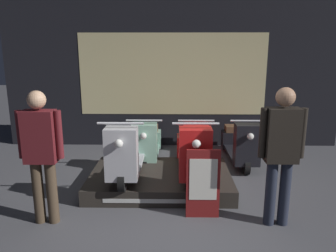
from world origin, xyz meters
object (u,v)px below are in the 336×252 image
person_left_browsing (41,149)px  scooter_backrow_0 (147,143)px  person_right_browsing (281,148)px  price_sign_board (203,184)px  scooter_backrow_2 (240,144)px  scooter_display_left (128,152)px  scooter_backrow_1 (193,144)px  scooter_display_right (192,152)px

person_left_browsing → scooter_backrow_0: bearing=64.2°
person_right_browsing → price_sign_board: size_ratio=1.87×
scooter_backrow_2 → person_right_browsing: (0.02, -2.21, 0.61)m
scooter_display_left → scooter_backrow_2: bearing=32.3°
scooter_backrow_1 → price_sign_board: size_ratio=1.96×
scooter_backrow_1 → person_left_browsing: size_ratio=1.08×
scooter_display_left → person_right_browsing: (1.93, -1.01, 0.38)m
scooter_backrow_1 → price_sign_board: (-0.00, -2.07, 0.10)m
scooter_display_right → scooter_backrow_2: bearing=51.7°
scooter_display_left → scooter_display_right: 0.96m
scooter_backrow_0 → price_sign_board: scooter_backrow_0 is taller
scooter_backrow_0 → person_left_browsing: person_left_browsing is taller
scooter_display_right → price_sign_board: bearing=-84.2°
scooter_display_right → scooter_backrow_1: scooter_display_right is taller
scooter_display_left → scooter_display_right: size_ratio=1.00×
scooter_backrow_2 → person_left_browsing: person_left_browsing is taller
scooter_backrow_2 → person_right_browsing: bearing=-89.6°
scooter_display_left → scooter_backrow_2: 2.27m
scooter_backrow_2 → scooter_backrow_0: bearing=180.0°
scooter_display_right → price_sign_board: scooter_display_right is taller
scooter_backrow_1 → price_sign_board: scooter_backrow_1 is taller
scooter_backrow_2 → person_right_browsing: size_ratio=1.05×
scooter_backrow_0 → person_left_browsing: 2.53m
scooter_backrow_0 → scooter_display_left: bearing=-99.0°
scooter_display_right → person_right_browsing: person_right_browsing is taller
scooter_display_left → price_sign_board: 1.36m
scooter_display_left → scooter_backrow_1: bearing=48.9°
scooter_backrow_2 → person_right_browsing: person_right_browsing is taller
scooter_display_right → person_left_browsing: 2.12m
scooter_display_left → price_sign_board: bearing=-39.3°
scooter_display_left → price_sign_board: size_ratio=1.96×
scooter_display_left → scooter_backrow_0: (0.19, 1.21, -0.23)m
scooter_backrow_0 → person_left_browsing: bearing=-115.8°
price_sign_board → scooter_display_left: bearing=140.7°
person_left_browsing → price_sign_board: person_left_browsing is taller
person_left_browsing → person_right_browsing: (2.80, 0.00, 0.03)m
scooter_backrow_2 → person_left_browsing: (-2.79, -2.21, 0.58)m
scooter_display_right → scooter_backrow_0: bearing=122.5°
scooter_backrow_1 → scooter_backrow_2: 0.86m
scooter_display_right → scooter_backrow_2: size_ratio=1.00×
price_sign_board → scooter_backrow_0: bearing=112.5°
person_left_browsing → person_right_browsing: size_ratio=0.97×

